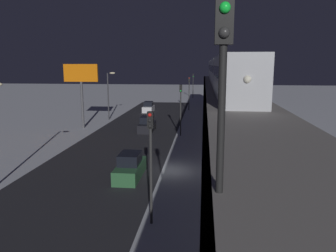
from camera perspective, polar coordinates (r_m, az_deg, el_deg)
The scene contains 14 objects.
ground_plane at distance 28.49m, azimuth 0.03°, elevation -7.62°, with size 240.00×240.00×0.00m, color silver.
avenue_asphalt at distance 29.71m, azimuth -11.72°, elevation -7.07°, with size 11.00×101.58×0.01m, color #28282D.
elevated_railway at distance 27.26m, azimuth 11.11°, elevation 2.83°, with size 5.00×101.58×6.17m.
subway_train at distance 47.30m, azimuth 9.24°, elevation 9.29°, with size 2.94×55.47×3.40m.
rail_signal at distance 6.86m, azimuth 9.40°, elevation 10.48°, with size 0.36×0.41×4.00m.
sedan_black at distance 44.91m, azimuth -3.62°, elevation 0.14°, with size 1.91×4.75×1.97m.
sedan_white at distance 63.02m, azimuth -3.36°, elevation 3.16°, with size 1.80×4.11×1.97m.
sedan_green at distance 26.83m, azimuth -6.52°, elevation -7.07°, with size 1.80×4.77×1.97m.
traffic_light_near at distance 18.17m, azimuth -2.99°, elevation -4.43°, with size 0.32×0.44×6.40m.
traffic_light_mid at distance 41.38m, azimuth 2.18°, elevation 4.04°, with size 0.32×0.44×6.40m.
traffic_light_far at distance 64.93m, azimuth 3.64°, elevation 6.39°, with size 0.32×0.44×6.40m.
traffic_light_distant at distance 88.55m, azimuth 4.32°, elevation 7.49°, with size 0.32×0.44×6.40m.
commercial_billboard at distance 47.80m, azimuth -14.67°, elevation 7.75°, with size 4.80×0.36×8.90m.
street_lamp_far at distance 54.19m, azimuth -10.02°, elevation 6.08°, with size 1.35×0.44×7.65m.
Camera 1 is at (-2.86, 26.92, 8.89)m, focal length 35.57 mm.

